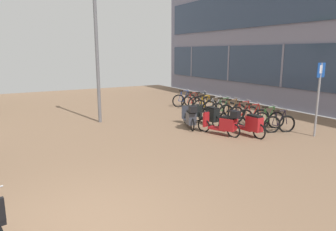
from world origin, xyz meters
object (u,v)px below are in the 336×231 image
at_px(bicycle_rack_03, 243,114).
at_px(scooter_mid, 224,123).
at_px(scooter_far, 249,124).
at_px(bicycle_rack_01, 269,120).
at_px(bicycle_rack_06, 216,107).
at_px(bicycle_rack_05, 224,109).
at_px(scooter_near, 190,117).
at_px(bicycle_rack_10, 184,100).
at_px(bicycle_rack_08, 201,103).
at_px(parking_sign, 319,92).
at_px(bicycle_rack_04, 232,112).
at_px(bicycle_rack_09, 193,102).
at_px(scooter_extra, 209,115).
at_px(lamp_post, 96,41).
at_px(bicycle_rack_02, 253,117).
at_px(bicycle_rack_00, 279,124).
at_px(bicycle_rack_07, 205,106).

xyz_separation_m(bicycle_rack_03, scooter_mid, (-2.10, -1.23, 0.09)).
bearing_deg(scooter_far, bicycle_rack_01, 16.13).
bearing_deg(scooter_far, bicycle_rack_06, 69.06).
height_order(bicycle_rack_05, scooter_far, bicycle_rack_05).
relative_size(bicycle_rack_06, scooter_near, 0.69).
height_order(bicycle_rack_03, bicycle_rack_10, bicycle_rack_03).
bearing_deg(bicycle_rack_10, bicycle_rack_03, -88.72).
distance_m(bicycle_rack_06, scooter_far, 3.90).
distance_m(bicycle_rack_10, scooter_near, 4.89).
height_order(bicycle_rack_08, scooter_near, bicycle_rack_08).
xyz_separation_m(scooter_far, parking_sign, (1.98, -1.23, 1.17)).
bearing_deg(bicycle_rack_04, bicycle_rack_08, 86.62).
relative_size(bicycle_rack_09, scooter_extra, 0.70).
bearing_deg(lamp_post, bicycle_rack_04, -24.60).
bearing_deg(bicycle_rack_01, bicycle_rack_10, 92.28).
xyz_separation_m(bicycle_rack_09, scooter_far, (-1.38, -5.57, 0.10)).
height_order(bicycle_rack_02, bicycle_rack_03, bicycle_rack_03).
relative_size(bicycle_rack_00, bicycle_rack_10, 0.90).
height_order(bicycle_rack_00, parking_sign, parking_sign).
height_order(bicycle_rack_01, bicycle_rack_09, bicycle_rack_01).
height_order(bicycle_rack_09, scooter_near, scooter_near).
height_order(bicycle_rack_03, scooter_extra, bicycle_rack_03).
distance_m(parking_sign, lamp_post, 8.66).
relative_size(bicycle_rack_04, scooter_far, 0.74).
relative_size(bicycle_rack_08, bicycle_rack_10, 0.98).
relative_size(bicycle_rack_01, bicycle_rack_07, 0.98).
relative_size(scooter_far, parking_sign, 0.72).
distance_m(bicycle_rack_06, bicycle_rack_10, 2.58).
relative_size(bicycle_rack_03, bicycle_rack_10, 0.97).
bearing_deg(bicycle_rack_05, scooter_far, -114.06).
distance_m(bicycle_rack_07, parking_sign, 5.71).
height_order(bicycle_rack_03, lamp_post, lamp_post).
height_order(bicycle_rack_07, scooter_mid, scooter_mid).
height_order(bicycle_rack_03, scooter_far, bicycle_rack_03).
height_order(bicycle_rack_01, scooter_extra, bicycle_rack_01).
distance_m(bicycle_rack_09, bicycle_rack_10, 0.66).
bearing_deg(scooter_far, scooter_extra, 96.31).
bearing_deg(lamp_post, bicycle_rack_08, 1.66).
relative_size(bicycle_rack_04, bicycle_rack_08, 1.04).
height_order(bicycle_rack_06, lamp_post, lamp_post).
xyz_separation_m(bicycle_rack_01, bicycle_rack_06, (-0.07, 3.22, -0.00)).
bearing_deg(scooter_far, scooter_mid, 147.64).
bearing_deg(bicycle_rack_09, scooter_mid, -112.90).
height_order(bicycle_rack_07, parking_sign, parking_sign).
distance_m(bicycle_rack_01, bicycle_rack_03, 1.29).
height_order(bicycle_rack_01, bicycle_rack_06, same).
bearing_deg(bicycle_rack_07, scooter_extra, -123.11).
bearing_deg(bicycle_rack_03, bicycle_rack_04, 94.31).
bearing_deg(bicycle_rack_06, bicycle_rack_01, -88.68).
xyz_separation_m(bicycle_rack_03, scooter_near, (-2.55, 0.27, 0.09)).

